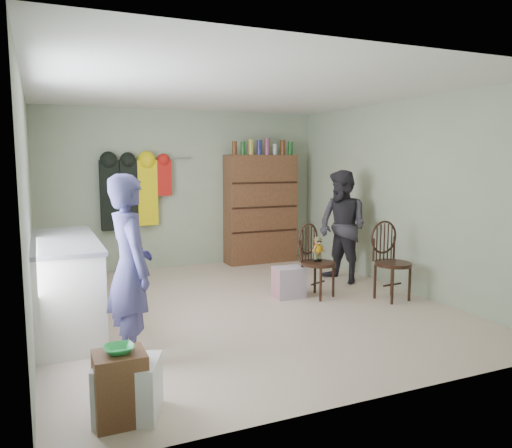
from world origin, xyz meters
name	(u,v)px	position (x,y,z in m)	size (l,w,h in m)	color
ground_plane	(243,307)	(0.00, 0.00, 0.00)	(5.00, 5.00, 0.00)	beige
room_walls	(227,172)	(0.00, 0.53, 1.58)	(5.00, 5.00, 5.00)	#A6B396
counter	(66,284)	(-1.95, 0.00, 0.47)	(0.64, 1.86, 0.94)	silver
stool	(120,388)	(-1.73, -2.09, 0.24)	(0.33, 0.29, 0.48)	brown
bowl	(119,349)	(-1.73, -2.09, 0.50)	(0.20, 0.20, 0.05)	green
plastic_tub	(128,388)	(-1.66, -2.02, 0.19)	(0.40, 0.38, 0.38)	white
chair_front	(315,256)	(1.00, 0.06, 0.52)	(0.54, 0.54, 0.93)	black
chair_far	(390,258)	(1.79, -0.41, 0.52)	(0.47, 0.47, 0.97)	black
striped_bag	(289,282)	(0.68, 0.15, 0.19)	(0.36, 0.28, 0.39)	#E5727D
person_left	(130,269)	(-1.47, -1.07, 0.81)	(0.59, 0.39, 1.61)	#47447D
person_right	(342,227)	(1.74, 0.57, 0.79)	(0.77, 0.60, 1.58)	#2D2B33
dresser	(261,208)	(1.25, 2.30, 0.92)	(1.20, 0.39, 2.07)	brown
coat_rack	(134,191)	(-0.83, 2.38, 1.25)	(1.42, 0.12, 1.09)	#99999E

